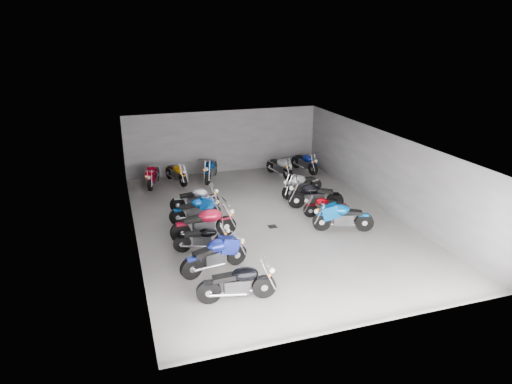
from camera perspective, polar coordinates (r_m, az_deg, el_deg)
ground at (r=17.80m, az=1.53°, el=-3.73°), size 14.00×14.00×0.00m
wall_back at (r=23.69m, az=-4.07°, el=6.30°), size 10.00×0.10×3.20m
wall_left at (r=16.35m, az=-15.20°, el=-0.59°), size 0.10×14.00×3.20m
wall_right at (r=19.40m, az=15.67°, el=2.56°), size 0.10×14.00×3.20m
ceiling at (r=16.78m, az=1.63°, el=6.41°), size 10.00×14.00×0.04m
drain_grate at (r=17.37m, az=2.07°, el=-4.33°), size 0.32×0.32×0.01m
motorcycle_left_a at (r=12.72m, az=-2.31°, el=-11.31°), size 2.21×0.52×0.97m
motorcycle_left_b at (r=14.16m, az=-5.13°, el=-7.87°), size 2.23×0.79×1.00m
motorcycle_left_c at (r=15.44m, az=-6.63°, el=-5.80°), size 1.92×0.61×0.86m
motorcycle_left_d at (r=16.29m, az=-6.47°, el=-3.96°), size 2.40×0.50×1.05m
motorcycle_left_e at (r=17.78m, az=-7.53°, el=-2.22°), size 2.05×0.44×0.90m
motorcycle_left_f at (r=18.89m, az=-7.58°, el=-0.87°), size 2.06×0.43×0.90m
motorcycle_right_c at (r=17.11m, az=10.75°, el=-3.11°), size 2.18×0.91×0.99m
motorcycle_right_d at (r=18.26m, az=8.77°, el=-1.83°), size 1.79×0.72×0.82m
motorcycle_right_e at (r=19.06m, az=7.40°, el=-0.48°), size 2.21×0.96×1.02m
motorcycle_right_f at (r=20.39m, az=5.73°, el=0.89°), size 2.16×0.81×0.98m
motorcycle_back_a at (r=22.19m, az=-12.73°, el=2.01°), size 0.77×2.08×0.94m
motorcycle_back_b at (r=22.41m, az=-9.93°, el=2.36°), size 0.78×2.04×0.92m
motorcycle_back_c at (r=22.59m, az=-5.67°, el=2.83°), size 1.07×2.16×1.01m
motorcycle_back_e at (r=23.13m, az=2.97°, el=3.20°), size 0.68×2.10×0.94m
motorcycle_back_f at (r=24.01m, az=6.11°, el=3.74°), size 0.65×2.11×0.94m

